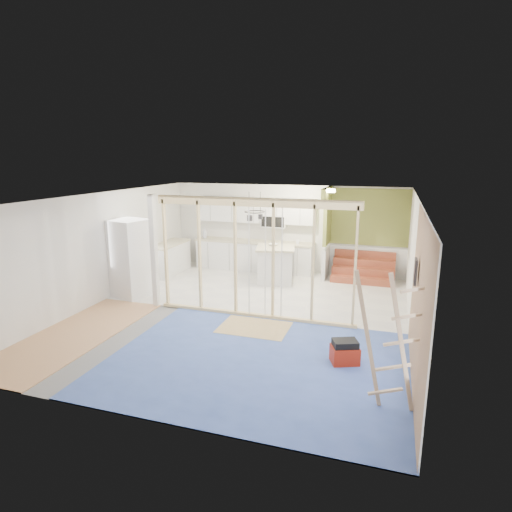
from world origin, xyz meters
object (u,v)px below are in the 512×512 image
(toolbox, at_px, (345,353))
(ladder, at_px, (389,342))
(fridge, at_px, (131,259))
(island, at_px, (275,265))

(toolbox, height_order, ladder, ladder)
(fridge, xyz_separation_m, ladder, (6.14, -3.21, 0.04))
(island, height_order, toolbox, island)
(fridge, distance_m, island, 3.85)
(fridge, height_order, ladder, ladder)
(toolbox, xyz_separation_m, ladder, (0.68, -1.18, 0.80))
(toolbox, bearing_deg, fridge, 137.16)
(fridge, relative_size, ladder, 0.99)
(island, bearing_deg, ladder, -73.29)
(island, relative_size, toolbox, 2.26)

